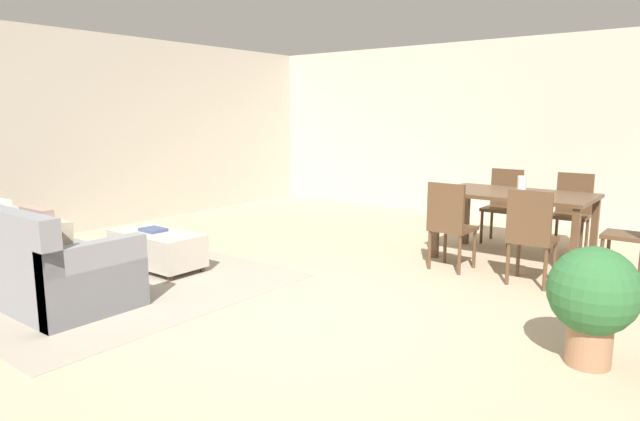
{
  "coord_description": "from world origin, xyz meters",
  "views": [
    {
      "loc": [
        2.72,
        -3.34,
        1.61
      ],
      "look_at": [
        -0.47,
        0.77,
        0.7
      ],
      "focal_mm": 31.08,
      "sensor_mm": 36.0,
      "label": 1
    }
  ],
  "objects_px": {
    "couch": "(34,264)",
    "dining_table": "(515,201)",
    "dining_chair_near_right": "(531,232)",
    "book_on_ottoman": "(153,230)",
    "potted_plant": "(593,296)",
    "dining_chair_far_left": "(503,201)",
    "ottoman_table": "(157,248)",
    "dining_chair_head_east": "(636,228)",
    "vase_centerpiece": "(522,184)",
    "dining_chair_near_left": "(449,221)",
    "dining_chair_far_right": "(572,208)"
  },
  "relations": [
    {
      "from": "couch",
      "to": "potted_plant",
      "type": "height_order",
      "value": "couch"
    },
    {
      "from": "dining_chair_head_east",
      "to": "potted_plant",
      "type": "distance_m",
      "value": 2.29
    },
    {
      "from": "vase_centerpiece",
      "to": "book_on_ottoman",
      "type": "xyz_separation_m",
      "value": [
        -2.94,
        -2.66,
        -0.44
      ]
    },
    {
      "from": "dining_table",
      "to": "dining_chair_far_left",
      "type": "xyz_separation_m",
      "value": [
        -0.41,
        0.82,
        -0.15
      ]
    },
    {
      "from": "vase_centerpiece",
      "to": "potted_plant",
      "type": "relative_size",
      "value": 0.23
    },
    {
      "from": "dining_chair_near_right",
      "to": "dining_chair_head_east",
      "type": "height_order",
      "value": "same"
    },
    {
      "from": "vase_centerpiece",
      "to": "dining_chair_far_right",
      "type": "bearing_deg",
      "value": 66.96
    },
    {
      "from": "couch",
      "to": "dining_chair_far_left",
      "type": "relative_size",
      "value": 2.15
    },
    {
      "from": "dining_chair_head_east",
      "to": "potted_plant",
      "type": "bearing_deg",
      "value": -87.48
    },
    {
      "from": "dining_chair_far_left",
      "to": "ottoman_table",
      "type": "bearing_deg",
      "value": -124.9
    },
    {
      "from": "couch",
      "to": "ottoman_table",
      "type": "distance_m",
      "value": 1.22
    },
    {
      "from": "dining_chair_near_right",
      "to": "dining_chair_far_right",
      "type": "bearing_deg",
      "value": 91.62
    },
    {
      "from": "couch",
      "to": "dining_table",
      "type": "relative_size",
      "value": 1.25
    },
    {
      "from": "dining_chair_far_right",
      "to": "dining_chair_head_east",
      "type": "xyz_separation_m",
      "value": [
        0.8,
        -0.85,
        0.0
      ]
    },
    {
      "from": "dining_chair_near_left",
      "to": "dining_chair_far_right",
      "type": "relative_size",
      "value": 1.0
    },
    {
      "from": "dining_chair_near_left",
      "to": "dining_chair_head_east",
      "type": "distance_m",
      "value": 1.77
    },
    {
      "from": "dining_chair_far_right",
      "to": "potted_plant",
      "type": "xyz_separation_m",
      "value": [
        0.9,
        -3.14,
        -0.06
      ]
    },
    {
      "from": "dining_table",
      "to": "couch",
      "type": "bearing_deg",
      "value": -127.13
    },
    {
      "from": "ottoman_table",
      "to": "dining_chair_far_left",
      "type": "relative_size",
      "value": 1.14
    },
    {
      "from": "couch",
      "to": "dining_chair_near_left",
      "type": "bearing_deg",
      "value": 50.21
    },
    {
      "from": "dining_chair_near_left",
      "to": "book_on_ottoman",
      "type": "distance_m",
      "value": 3.09
    },
    {
      "from": "ottoman_table",
      "to": "dining_chair_far_right",
      "type": "distance_m",
      "value": 4.74
    },
    {
      "from": "vase_centerpiece",
      "to": "dining_chair_near_right",
      "type": "bearing_deg",
      "value": -65.93
    },
    {
      "from": "ottoman_table",
      "to": "dining_table",
      "type": "xyz_separation_m",
      "value": [
        2.83,
        2.64,
        0.44
      ]
    },
    {
      "from": "dining_chair_far_left",
      "to": "potted_plant",
      "type": "relative_size",
      "value": 1.17
    },
    {
      "from": "dining_chair_near_right",
      "to": "dining_chair_far_left",
      "type": "distance_m",
      "value": 1.87
    },
    {
      "from": "couch",
      "to": "book_on_ottoman",
      "type": "bearing_deg",
      "value": 88.66
    },
    {
      "from": "dining_chair_head_east",
      "to": "couch",
      "type": "bearing_deg",
      "value": -136.95
    },
    {
      "from": "ottoman_table",
      "to": "dining_chair_near_left",
      "type": "bearing_deg",
      "value": 36.73
    },
    {
      "from": "couch",
      "to": "dining_table",
      "type": "height_order",
      "value": "couch"
    },
    {
      "from": "dining_chair_near_right",
      "to": "dining_chair_far_left",
      "type": "height_order",
      "value": "same"
    },
    {
      "from": "book_on_ottoman",
      "to": "potted_plant",
      "type": "bearing_deg",
      "value": 4.34
    },
    {
      "from": "dining_chair_far_left",
      "to": "dining_table",
      "type": "bearing_deg",
      "value": -63.18
    },
    {
      "from": "dining_chair_near_left",
      "to": "book_on_ottoman",
      "type": "bearing_deg",
      "value": -144.11
    },
    {
      "from": "dining_chair_head_east",
      "to": "potted_plant",
      "type": "height_order",
      "value": "dining_chair_head_east"
    },
    {
      "from": "book_on_ottoman",
      "to": "potted_plant",
      "type": "xyz_separation_m",
      "value": [
        4.18,
        0.32,
        0.06
      ]
    },
    {
      "from": "dining_table",
      "to": "dining_chair_near_right",
      "type": "relative_size",
      "value": 1.72
    },
    {
      "from": "dining_table",
      "to": "potted_plant",
      "type": "relative_size",
      "value": 2.02
    },
    {
      "from": "dining_chair_near_left",
      "to": "dining_chair_far_left",
      "type": "distance_m",
      "value": 1.64
    },
    {
      "from": "dining_chair_near_left",
      "to": "dining_chair_near_right",
      "type": "bearing_deg",
      "value": -1.43
    },
    {
      "from": "dining_chair_head_east",
      "to": "book_on_ottoman",
      "type": "xyz_separation_m",
      "value": [
        -4.08,
        -2.61,
        -0.11
      ]
    },
    {
      "from": "dining_chair_near_right",
      "to": "dining_chair_far_left",
      "type": "relative_size",
      "value": 1.0
    },
    {
      "from": "dining_chair_near_right",
      "to": "book_on_ottoman",
      "type": "relative_size",
      "value": 3.54
    },
    {
      "from": "ottoman_table",
      "to": "dining_chair_near_right",
      "type": "height_order",
      "value": "dining_chair_near_right"
    },
    {
      "from": "couch",
      "to": "dining_chair_head_east",
      "type": "height_order",
      "value": "dining_chair_head_east"
    },
    {
      "from": "dining_chair_head_east",
      "to": "vase_centerpiece",
      "type": "distance_m",
      "value": 1.19
    },
    {
      "from": "couch",
      "to": "dining_chair_near_left",
      "type": "distance_m",
      "value": 3.96
    },
    {
      "from": "vase_centerpiece",
      "to": "potted_plant",
      "type": "distance_m",
      "value": 2.68
    },
    {
      "from": "couch",
      "to": "dining_chair_near_right",
      "type": "height_order",
      "value": "dining_chair_near_right"
    },
    {
      "from": "ottoman_table",
      "to": "vase_centerpiece",
      "type": "distance_m",
      "value": 3.97
    }
  ]
}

